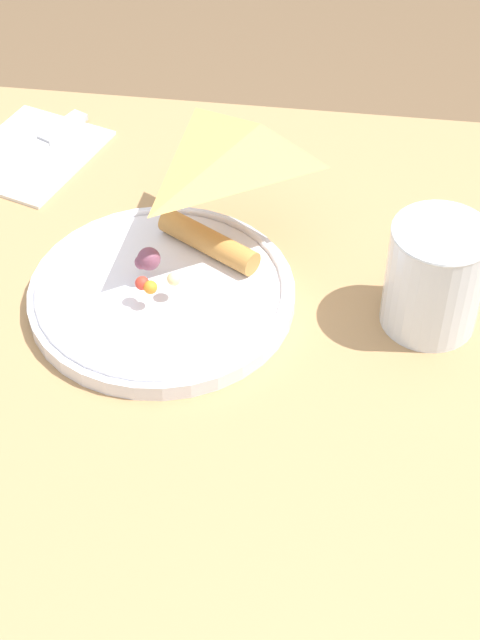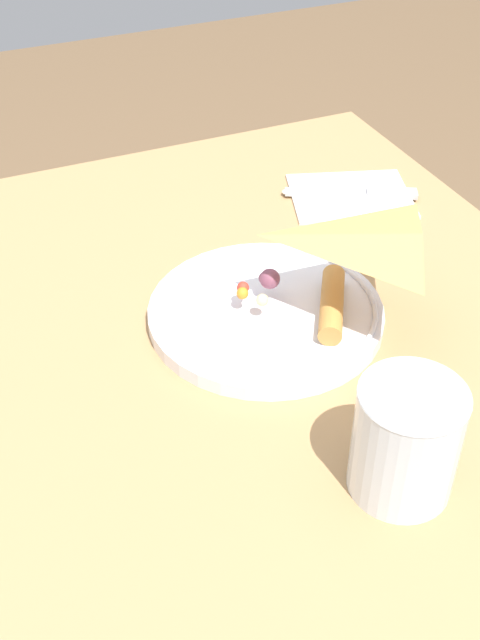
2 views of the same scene
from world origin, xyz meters
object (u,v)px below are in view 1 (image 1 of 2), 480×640
Objects in this scene: milk_glass at (434,281)px; napkin_folded at (31,154)px; plate_pizza at (162,289)px; dining_table at (135,470)px; butter_knife at (36,147)px.

milk_glass is 0.56× the size of napkin_folded.
plate_pizza is 2.37× the size of milk_glass.
butter_knife is at bearing -151.99° from dining_table.
dining_table is at bearing 29.04° from napkin_folded.
butter_knife is at bearing 153.63° from napkin_folded.
dining_table is 0.33m from milk_glass.
butter_knife is (-0.33, -0.17, 0.13)m from dining_table.
butter_knife is (-0.21, -0.43, -0.04)m from milk_glass.
milk_glass is 0.48m from napkin_folded.
napkin_folded is 1.12× the size of butter_knife.
plate_pizza reaches higher than dining_table.
plate_pizza reaches higher than butter_knife.
milk_glass is at bearing 90.50° from butter_knife.
dining_table is 8.68× the size of milk_glass.
napkin_folded reaches higher than dining_table.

